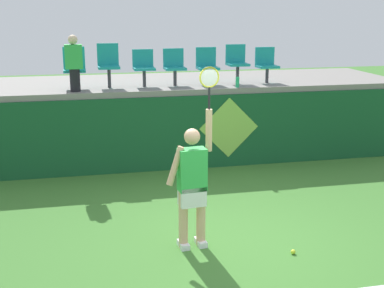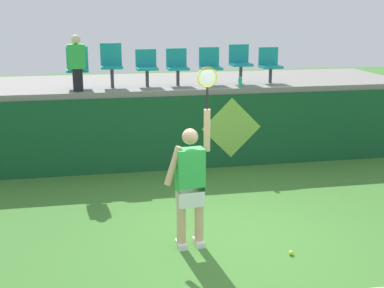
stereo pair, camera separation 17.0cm
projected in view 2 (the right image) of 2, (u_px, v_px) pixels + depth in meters
name	position (u px, v px, depth m)	size (l,w,h in m)	color
ground_plane	(228.00, 242.00, 7.57)	(40.00, 40.00, 0.00)	#3D752D
court_back_wall	(183.00, 132.00, 10.83)	(10.35, 0.20, 1.54)	#144C28
spectator_platform	(173.00, 83.00, 11.91)	(10.35, 2.82, 0.12)	gray
tennis_player	(191.00, 182.00, 7.21)	(0.75, 0.30, 2.54)	white
tennis_ball	(291.00, 253.00, 7.18)	(0.07, 0.07, 0.07)	#D1E533
water_bottle	(240.00, 82.00, 10.86)	(0.08, 0.08, 0.22)	#26B272
stadium_chair_0	(78.00, 66.00, 10.73)	(0.44, 0.42, 0.84)	#38383D
stadium_chair_1	(111.00, 63.00, 10.84)	(0.44, 0.42, 0.90)	#38383D
stadium_chair_2	(147.00, 65.00, 10.98)	(0.44, 0.42, 0.76)	#38383D
stadium_chair_3	(177.00, 65.00, 11.11)	(0.44, 0.42, 0.77)	#38383D
stadium_chair_4	(210.00, 64.00, 11.24)	(0.44, 0.42, 0.78)	#38383D
stadium_chair_5	(240.00, 61.00, 11.35)	(0.44, 0.42, 0.83)	#38383D
stadium_chair_6	(270.00, 63.00, 11.49)	(0.44, 0.42, 0.76)	#38383D
spectator_0	(77.00, 62.00, 10.29)	(0.34, 0.20, 1.11)	black
wall_signage_mount	(231.00, 167.00, 11.11)	(1.27, 0.01, 1.48)	#144C28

